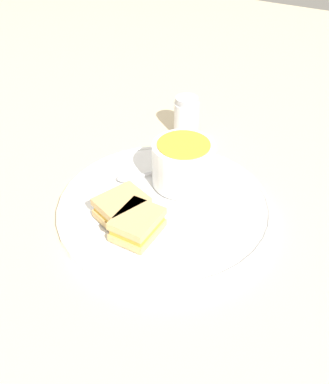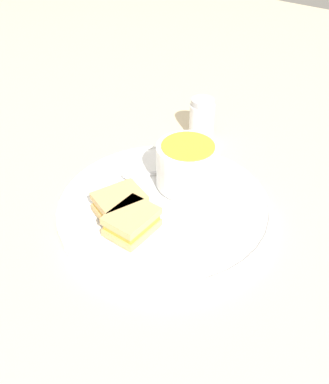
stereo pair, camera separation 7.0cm
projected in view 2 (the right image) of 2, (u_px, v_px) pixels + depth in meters
name	position (u px, v px, depth m)	size (l,w,h in m)	color
ground_plane	(164.00, 211.00, 0.72)	(2.40, 2.40, 0.00)	beige
plate	(164.00, 207.00, 0.72)	(0.34, 0.34, 0.02)	white
soup_bowl	(188.00, 165.00, 0.73)	(0.10, 0.10, 0.07)	white
spoon	(137.00, 174.00, 0.76)	(0.08, 0.09, 0.01)	silver
sandwich_half_near	(120.00, 203.00, 0.68)	(0.08, 0.09, 0.03)	tan
sandwich_half_far	(132.00, 222.00, 0.65)	(0.06, 0.07, 0.03)	tan
salt_shaker	(202.00, 118.00, 0.88)	(0.05, 0.05, 0.08)	silver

